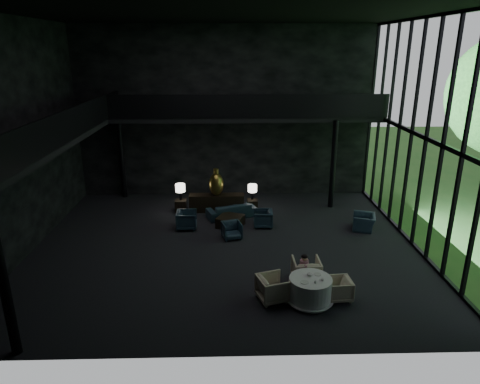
{
  "coord_description": "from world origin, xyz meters",
  "views": [
    {
      "loc": [
        0.13,
        -14.36,
        6.95
      ],
      "look_at": [
        0.54,
        0.5,
        1.93
      ],
      "focal_mm": 32.0,
      "sensor_mm": 36.0,
      "label": 1
    }
  ],
  "objects_px": {
    "lounge_armchair_west": "(187,219)",
    "dining_chair_west": "(273,286)",
    "table_lamp_left": "(180,189)",
    "child": "(304,263)",
    "lounge_armchair_south": "(232,230)",
    "dining_chair_north": "(306,268)",
    "side_table_left": "(181,206)",
    "dining_table": "(310,291)",
    "sofa": "(231,208)",
    "window_armchair": "(364,221)",
    "console": "(217,203)",
    "bronze_urn": "(216,184)",
    "coffee_table": "(230,221)",
    "lounge_armchair_east": "(263,218)",
    "dining_chair_east": "(339,289)",
    "side_table_right": "(252,205)",
    "table_lamp_right": "(252,189)"
  },
  "relations": [
    {
      "from": "dining_chair_north",
      "to": "dining_chair_east",
      "type": "distance_m",
      "value": 1.26
    },
    {
      "from": "sofa",
      "to": "dining_chair_north",
      "type": "distance_m",
      "value": 5.95
    },
    {
      "from": "lounge_armchair_south",
      "to": "coffee_table",
      "type": "relative_size",
      "value": 0.69
    },
    {
      "from": "lounge_armchair_south",
      "to": "dining_chair_north",
      "type": "xyz_separation_m",
      "value": [
        2.29,
        -3.31,
        0.14
      ]
    },
    {
      "from": "bronze_urn",
      "to": "dining_chair_east",
      "type": "height_order",
      "value": "bronze_urn"
    },
    {
      "from": "side_table_left",
      "to": "sofa",
      "type": "bearing_deg",
      "value": -18.27
    },
    {
      "from": "sofa",
      "to": "coffee_table",
      "type": "relative_size",
      "value": 2.2
    },
    {
      "from": "sofa",
      "to": "lounge_armchair_south",
      "type": "distance_m",
      "value": 2.18
    },
    {
      "from": "child",
      "to": "lounge_armchair_west",
      "type": "bearing_deg",
      "value": -48.15
    },
    {
      "from": "sofa",
      "to": "coffee_table",
      "type": "xyz_separation_m",
      "value": [
        -0.04,
        -1.01,
        -0.2
      ]
    },
    {
      "from": "window_armchair",
      "to": "side_table_left",
      "type": "bearing_deg",
      "value": -89.82
    },
    {
      "from": "table_lamp_right",
      "to": "child",
      "type": "xyz_separation_m",
      "value": [
        1.23,
        -6.47,
        -0.27
      ]
    },
    {
      "from": "console",
      "to": "window_armchair",
      "type": "xyz_separation_m",
      "value": [
        5.97,
        -2.23,
        -0.01
      ]
    },
    {
      "from": "dining_chair_north",
      "to": "dining_chair_west",
      "type": "relative_size",
      "value": 1.07
    },
    {
      "from": "child",
      "to": "window_armchair",
      "type": "bearing_deg",
      "value": -126.97
    },
    {
      "from": "window_armchair",
      "to": "console",
      "type": "bearing_deg",
      "value": -93.93
    },
    {
      "from": "dining_chair_east",
      "to": "side_table_right",
      "type": "bearing_deg",
      "value": -167.59
    },
    {
      "from": "table_lamp_left",
      "to": "child",
      "type": "height_order",
      "value": "table_lamp_left"
    },
    {
      "from": "dining_table",
      "to": "child",
      "type": "relative_size",
      "value": 2.39
    },
    {
      "from": "dining_chair_north",
      "to": "window_armchair",
      "type": "bearing_deg",
      "value": -127.96
    },
    {
      "from": "table_lamp_left",
      "to": "sofa",
      "type": "bearing_deg",
      "value": -19.99
    },
    {
      "from": "side_table_left",
      "to": "side_table_right",
      "type": "bearing_deg",
      "value": 0.1
    },
    {
      "from": "side_table_left",
      "to": "dining_table",
      "type": "xyz_separation_m",
      "value": [
        4.45,
        -7.32,
        0.06
      ]
    },
    {
      "from": "sofa",
      "to": "child",
      "type": "relative_size",
      "value": 3.61
    },
    {
      "from": "side_table_right",
      "to": "side_table_left",
      "type": "bearing_deg",
      "value": -179.9
    },
    {
      "from": "lounge_armchair_south",
      "to": "sofa",
      "type": "bearing_deg",
      "value": 75.1
    },
    {
      "from": "table_lamp_right",
      "to": "dining_chair_east",
      "type": "height_order",
      "value": "table_lamp_right"
    },
    {
      "from": "side_table_left",
      "to": "dining_chair_west",
      "type": "height_order",
      "value": "dining_chair_west"
    },
    {
      "from": "dining_chair_east",
      "to": "sofa",
      "type": "bearing_deg",
      "value": -158.56
    },
    {
      "from": "lounge_armchair_west",
      "to": "window_armchair",
      "type": "relative_size",
      "value": 0.99
    },
    {
      "from": "window_armchair",
      "to": "dining_table",
      "type": "xyz_separation_m",
      "value": [
        -3.12,
        -5.1,
        -0.05
      ]
    },
    {
      "from": "dining_chair_east",
      "to": "child",
      "type": "bearing_deg",
      "value": -136.87
    },
    {
      "from": "lounge_armchair_south",
      "to": "lounge_armchair_west",
      "type": "bearing_deg",
      "value": 136.49
    },
    {
      "from": "lounge_armchair_south",
      "to": "dining_chair_north",
      "type": "bearing_deg",
      "value": -70.25
    },
    {
      "from": "console",
      "to": "dining_table",
      "type": "xyz_separation_m",
      "value": [
        2.85,
        -7.33,
        -0.06
      ]
    },
    {
      "from": "lounge_armchair_south",
      "to": "dining_chair_west",
      "type": "distance_m",
      "value": 4.44
    },
    {
      "from": "console",
      "to": "side_table_right",
      "type": "bearing_deg",
      "value": -0.08
    },
    {
      "from": "table_lamp_left",
      "to": "dining_chair_west",
      "type": "distance_m",
      "value": 8.06
    },
    {
      "from": "lounge_armchair_east",
      "to": "lounge_armchair_south",
      "type": "height_order",
      "value": "lounge_armchair_east"
    },
    {
      "from": "lounge_armchair_south",
      "to": "dining_chair_north",
      "type": "height_order",
      "value": "dining_chair_north"
    },
    {
      "from": "sofa",
      "to": "lounge_armchair_south",
      "type": "bearing_deg",
      "value": 69.83
    },
    {
      "from": "bronze_urn",
      "to": "dining_chair_east",
      "type": "xyz_separation_m",
      "value": [
        3.71,
        -7.15,
        -0.96
      ]
    },
    {
      "from": "side_table_right",
      "to": "window_armchair",
      "type": "bearing_deg",
      "value": -26.96
    },
    {
      "from": "lounge_armchair_west",
      "to": "dining_chair_west",
      "type": "bearing_deg",
      "value": -152.37
    },
    {
      "from": "table_lamp_left",
      "to": "table_lamp_right",
      "type": "bearing_deg",
      "value": 0.14
    },
    {
      "from": "bronze_urn",
      "to": "lounge_armchair_west",
      "type": "xyz_separation_m",
      "value": [
        -1.16,
        -1.88,
        -0.86
      ]
    },
    {
      "from": "table_lamp_left",
      "to": "dining_chair_north",
      "type": "bearing_deg",
      "value": -54.29
    },
    {
      "from": "lounge_armchair_west",
      "to": "coffee_table",
      "type": "xyz_separation_m",
      "value": [
        1.77,
        0.18,
        -0.21
      ]
    },
    {
      "from": "side_table_right",
      "to": "child",
      "type": "relative_size",
      "value": 0.89
    },
    {
      "from": "lounge_armchair_south",
      "to": "window_armchair",
      "type": "xyz_separation_m",
      "value": [
        5.32,
        0.7,
        0.05
      ]
    }
  ]
}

